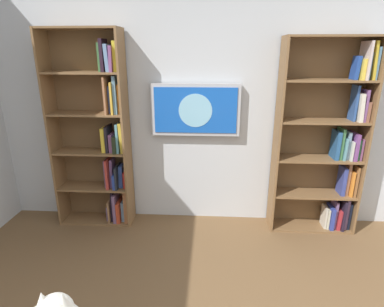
# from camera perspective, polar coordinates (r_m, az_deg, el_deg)

# --- Properties ---
(wall_back) EXTENTS (4.52, 0.06, 2.70)m
(wall_back) POSITION_cam_1_polar(r_m,az_deg,el_deg) (3.30, 2.09, 9.71)
(wall_back) COLOR silver
(wall_back) RESTS_ON ground
(bookshelf_left) EXTENTS (0.88, 0.28, 1.98)m
(bookshelf_left) POSITION_cam_1_polar(r_m,az_deg,el_deg) (3.44, 23.93, 1.62)
(bookshelf_left) COLOR brown
(bookshelf_left) RESTS_ON ground
(bookshelf_right) EXTENTS (0.80, 0.28, 2.06)m
(bookshelf_right) POSITION_cam_1_polar(r_m,az_deg,el_deg) (3.41, -16.57, 2.94)
(bookshelf_right) COLOR brown
(bookshelf_right) RESTS_ON ground
(wall_mounted_tv) EXTENTS (0.92, 0.07, 0.54)m
(wall_mounted_tv) POSITION_cam_1_polar(r_m,az_deg,el_deg) (3.23, 0.66, 8.02)
(wall_mounted_tv) COLOR #B7B7BC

